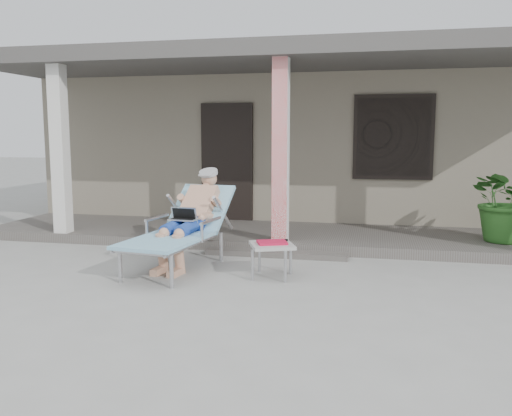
# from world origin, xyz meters

# --- Properties ---
(ground) EXTENTS (60.00, 60.00, 0.00)m
(ground) POSITION_xyz_m (0.00, 0.00, 0.00)
(ground) COLOR #9E9E99
(ground) RESTS_ON ground
(house) EXTENTS (10.40, 5.40, 3.30)m
(house) POSITION_xyz_m (0.00, 6.50, 1.67)
(house) COLOR gray
(house) RESTS_ON ground
(porch_deck) EXTENTS (10.00, 2.00, 0.15)m
(porch_deck) POSITION_xyz_m (0.00, 3.00, 0.07)
(porch_deck) COLOR #605B56
(porch_deck) RESTS_ON ground
(porch_overhang) EXTENTS (10.00, 2.30, 2.85)m
(porch_overhang) POSITION_xyz_m (0.00, 2.95, 2.79)
(porch_overhang) COLOR silver
(porch_overhang) RESTS_ON porch_deck
(porch_step) EXTENTS (2.00, 0.30, 0.07)m
(porch_step) POSITION_xyz_m (0.00, 1.85, 0.04)
(porch_step) COLOR #605B56
(porch_step) RESTS_ON ground
(lounger) EXTENTS (1.01, 2.10, 1.33)m
(lounger) POSITION_xyz_m (-1.05, 1.06, 0.82)
(lounger) COLOR #B7B7BC
(lounger) RESTS_ON ground
(side_table) EXTENTS (0.63, 0.63, 0.44)m
(side_table) POSITION_xyz_m (0.15, 0.73, 0.37)
(side_table) COLOR #A8A8A3
(side_table) RESTS_ON ground
(potted_palm) EXTENTS (1.31, 1.19, 1.26)m
(potted_palm) POSITION_xyz_m (3.21, 2.87, 0.78)
(potted_palm) COLOR #26591E
(potted_palm) RESTS_ON porch_deck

